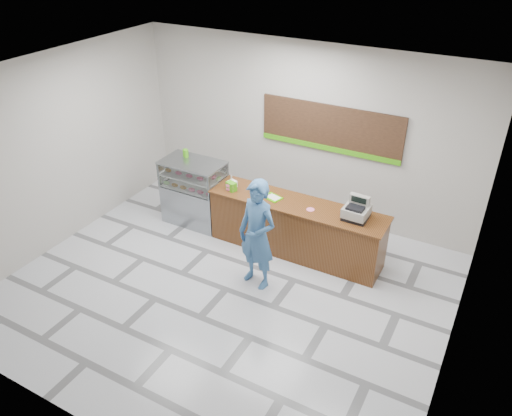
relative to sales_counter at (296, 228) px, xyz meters
The scene contains 16 objects.
floor 1.72m from the sales_counter, 109.54° to the right, with size 7.00×7.00×0.00m, color #BCBCC1.
back_wall 1.98m from the sales_counter, 110.77° to the left, with size 7.00×7.00×0.00m, color #B2ACA3.
ceiling 3.41m from the sales_counter, 109.54° to the right, with size 7.00×7.00×0.00m, color silver.
sales_counter is the anchor object (origin of this frame).
display_case 2.23m from the sales_counter, behind, with size 1.22×0.72×1.33m.
menu_board 2.00m from the sales_counter, 90.00° to the left, with size 2.80×0.06×0.90m.
cash_register 1.26m from the sales_counter, ahead, with size 0.42×0.43×0.38m.
card_terminal 1.23m from the sales_counter, ahead, with size 0.07×0.14×0.04m, color black.
serving_tray 0.70m from the sales_counter, behind, with size 0.37×0.31×0.02m.
napkin_box 1.44m from the sales_counter, behind, with size 0.14×0.14×0.12m, color white.
straw_cup 1.45m from the sales_counter, behind, with size 0.09×0.09×0.13m, color silver.
promo_box 1.40m from the sales_counter, behind, with size 0.18×0.12×0.16m, color #44A411.
donut_decal 0.60m from the sales_counter, 15.40° to the right, with size 0.14×0.14×0.00m, color pink.
green_cup_left 2.65m from the sales_counter, behind, with size 0.09×0.09×0.14m, color #44A411.
green_cup_right 2.61m from the sales_counter, behind, with size 0.09×0.09×0.14m, color #44A411.
customer 1.22m from the sales_counter, 99.26° to the right, with size 0.70×0.46×1.93m, color teal.
Camera 1 is at (3.57, -5.46, 5.44)m, focal length 35.00 mm.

